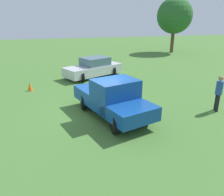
{
  "coord_description": "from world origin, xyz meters",
  "views": [
    {
      "loc": [
        10.03,
        -1.96,
        4.48
      ],
      "look_at": [
        0.58,
        0.5,
        0.9
      ],
      "focal_mm": 36.06,
      "sensor_mm": 36.0,
      "label": 1
    }
  ],
  "objects_px": {
    "person_bystander": "(219,91)",
    "sedan_near": "(94,68)",
    "tree_side": "(175,16)",
    "pickup_truck": "(113,98)",
    "traffic_cone": "(30,86)"
  },
  "relations": [
    {
      "from": "sedan_near",
      "to": "person_bystander",
      "type": "bearing_deg",
      "value": 93.46
    },
    {
      "from": "pickup_truck",
      "to": "person_bystander",
      "type": "bearing_deg",
      "value": -114.06
    },
    {
      "from": "pickup_truck",
      "to": "sedan_near",
      "type": "height_order",
      "value": "pickup_truck"
    },
    {
      "from": "sedan_near",
      "to": "person_bystander",
      "type": "relative_size",
      "value": 2.67
    },
    {
      "from": "sedan_near",
      "to": "person_bystander",
      "type": "distance_m",
      "value": 9.48
    },
    {
      "from": "pickup_truck",
      "to": "person_bystander",
      "type": "height_order",
      "value": "pickup_truck"
    },
    {
      "from": "pickup_truck",
      "to": "traffic_cone",
      "type": "relative_size",
      "value": 8.99
    },
    {
      "from": "sedan_near",
      "to": "person_bystander",
      "type": "xyz_separation_m",
      "value": [
        8.22,
        4.7,
        0.33
      ]
    },
    {
      "from": "sedan_near",
      "to": "tree_side",
      "type": "height_order",
      "value": "tree_side"
    },
    {
      "from": "pickup_truck",
      "to": "sedan_near",
      "type": "bearing_deg",
      "value": -20.51
    },
    {
      "from": "person_bystander",
      "to": "sedan_near",
      "type": "bearing_deg",
      "value": 137.41
    },
    {
      "from": "traffic_cone",
      "to": "person_bystander",
      "type": "bearing_deg",
      "value": 58.14
    },
    {
      "from": "tree_side",
      "to": "pickup_truck",
      "type": "bearing_deg",
      "value": -35.67
    },
    {
      "from": "sedan_near",
      "to": "traffic_cone",
      "type": "relative_size",
      "value": 8.75
    },
    {
      "from": "tree_side",
      "to": "traffic_cone",
      "type": "relative_size",
      "value": 12.15
    }
  ]
}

